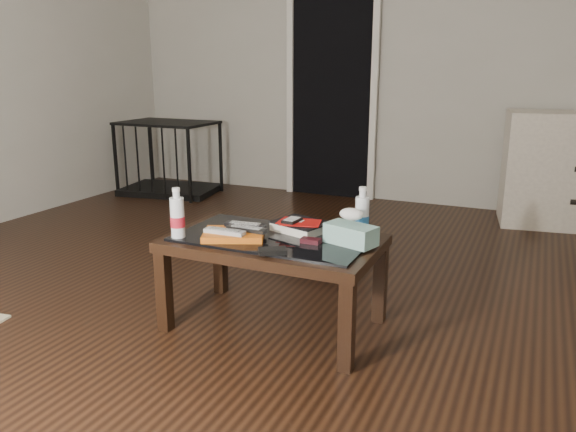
% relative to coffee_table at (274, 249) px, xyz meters
% --- Properties ---
extents(ground, '(5.00, 5.00, 0.00)m').
position_rel_coffee_table_xyz_m(ground, '(-0.35, 0.37, -0.40)').
color(ground, black).
rests_on(ground, ground).
extents(doorway, '(0.90, 0.08, 2.07)m').
position_rel_coffee_table_xyz_m(doorway, '(-0.75, 2.83, 0.63)').
color(doorway, black).
rests_on(doorway, ground).
extents(coffee_table, '(1.00, 0.60, 0.46)m').
position_rel_coffee_table_xyz_m(coffee_table, '(0.00, 0.00, 0.00)').
color(coffee_table, black).
rests_on(coffee_table, ground).
extents(pet_crate, '(0.99, 0.74, 0.71)m').
position_rel_coffee_table_xyz_m(pet_crate, '(-2.25, 2.26, -0.17)').
color(pet_crate, black).
rests_on(pet_crate, ground).
extents(magazines, '(0.34, 0.30, 0.03)m').
position_rel_coffee_table_xyz_m(magazines, '(-0.16, -0.10, 0.08)').
color(magazines, '#C15712').
rests_on(magazines, coffee_table).
extents(remote_silver, '(0.20, 0.05, 0.02)m').
position_rel_coffee_table_xyz_m(remote_silver, '(-0.18, -0.15, 0.11)').
color(remote_silver, '#A1A1A5').
rests_on(remote_silver, magazines).
extents(remote_black_front, '(0.20, 0.05, 0.02)m').
position_rel_coffee_table_xyz_m(remote_black_front, '(-0.11, -0.07, 0.11)').
color(remote_black_front, black).
rests_on(remote_black_front, magazines).
extents(remote_black_back, '(0.20, 0.07, 0.02)m').
position_rel_coffee_table_xyz_m(remote_black_back, '(-0.15, -0.01, 0.11)').
color(remote_black_back, black).
rests_on(remote_black_back, magazines).
extents(textbook, '(0.30, 0.26, 0.05)m').
position_rel_coffee_table_xyz_m(textbook, '(0.08, 0.13, 0.09)').
color(textbook, black).
rests_on(textbook, coffee_table).
extents(dvd_mailers, '(0.20, 0.15, 0.01)m').
position_rel_coffee_table_xyz_m(dvd_mailers, '(0.07, 0.13, 0.11)').
color(dvd_mailers, '#A80E0B').
rests_on(dvd_mailers, textbook).
extents(ipod, '(0.07, 0.11, 0.02)m').
position_rel_coffee_table_xyz_m(ipod, '(0.05, 0.10, 0.12)').
color(ipod, black).
rests_on(ipod, dvd_mailers).
extents(flip_phone, '(0.09, 0.05, 0.02)m').
position_rel_coffee_table_xyz_m(flip_phone, '(0.20, -0.03, 0.08)').
color(flip_phone, black).
rests_on(flip_phone, coffee_table).
extents(wallet, '(0.14, 0.12, 0.02)m').
position_rel_coffee_table_xyz_m(wallet, '(0.10, -0.23, 0.07)').
color(wallet, black).
rests_on(wallet, coffee_table).
extents(water_bottle_left, '(0.08, 0.08, 0.24)m').
position_rel_coffee_table_xyz_m(water_bottle_left, '(-0.40, -0.20, 0.18)').
color(water_bottle_left, silver).
rests_on(water_bottle_left, coffee_table).
extents(water_bottle_right, '(0.07, 0.07, 0.24)m').
position_rel_coffee_table_xyz_m(water_bottle_right, '(0.38, 0.17, 0.18)').
color(water_bottle_right, white).
rests_on(water_bottle_right, coffee_table).
extents(tissue_box, '(0.26, 0.18, 0.09)m').
position_rel_coffee_table_xyz_m(tissue_box, '(0.37, 0.04, 0.11)').
color(tissue_box, '#238179').
rests_on(tissue_box, coffee_table).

